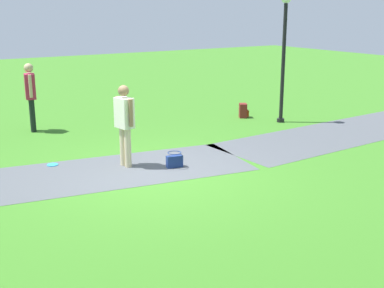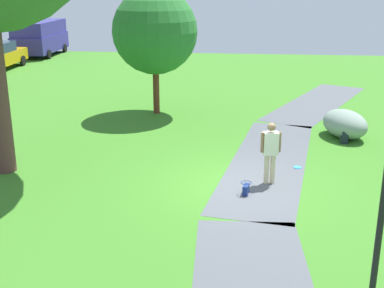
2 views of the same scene
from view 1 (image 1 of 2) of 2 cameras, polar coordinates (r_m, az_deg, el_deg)
name	(u,v)px [view 1 (image 1 of 2)]	position (r m, az deg, el deg)	size (l,w,h in m)	color
ground_plane	(158,176)	(9.48, -3.84, -3.60)	(48.00, 48.00, 0.00)	#397723
footpath_segment_near	(355,130)	(13.61, 17.85, 1.52)	(8.09, 2.46, 0.01)	#4E5257
footpath_segment_mid	(39,180)	(9.63, -16.77, -3.91)	(8.23, 3.33, 0.01)	#4E5257
lamp_post	(284,43)	(13.78, 10.31, 11.06)	(0.28, 0.28, 3.41)	black
woman_with_handbag	(125,120)	(9.88, -7.59, 2.65)	(0.30, 0.51, 1.61)	beige
passerby_on_path	(31,92)	(13.26, -17.69, 5.56)	(0.31, 0.51, 1.71)	black
handbag_on_grass	(175,161)	(9.92, -1.98, -1.87)	(0.34, 0.32, 0.31)	navy
spare_backpack_on_lawn	(243,111)	(14.48, 5.79, 3.73)	(0.34, 0.34, 0.40)	maroon
frisbee_on_grass	(52,165)	(10.46, -15.41, -2.27)	(0.22, 0.22, 0.02)	#31A1DD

